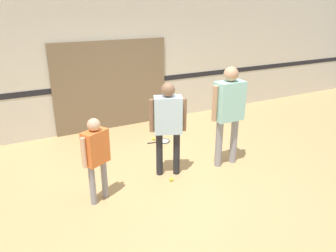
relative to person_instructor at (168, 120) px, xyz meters
The scene contains 9 objects.
ground_plane 1.00m from the person_instructor, 48.51° to the left, with size 16.00×16.00×0.00m, color tan.
wall_back 2.73m from the person_instructor, 88.06° to the left, with size 16.00×0.07×3.20m.
wall_panel 2.60m from the person_instructor, 91.55° to the left, with size 2.64×0.05×2.01m.
person_instructor is the anchor object (origin of this frame).
person_student_left 1.31m from the person_instructor, 169.23° to the right, with size 0.44×0.34×1.29m.
person_student_right 1.12m from the person_instructor, ahead, with size 0.68×0.28×1.78m.
racket_spare_on_floor 1.70m from the person_instructor, 67.30° to the left, with size 0.51×0.30×0.03m.
tennis_ball_near_instructor 0.99m from the person_instructor, 105.32° to the right, with size 0.07×0.07×0.07m, color #CCE038.
tennis_ball_by_spare_racket 1.77m from the person_instructor, 74.25° to the left, with size 0.07×0.07×0.07m, color #CCE038.
Camera 1 is at (-2.41, -4.53, 2.77)m, focal length 35.00 mm.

